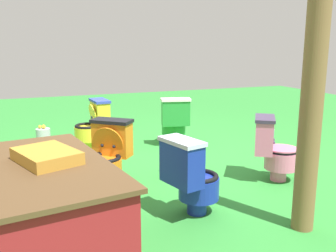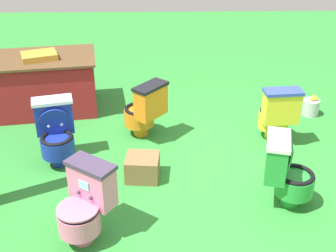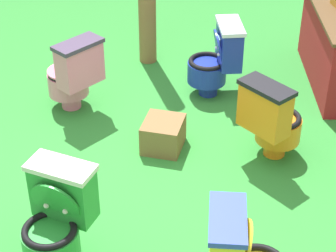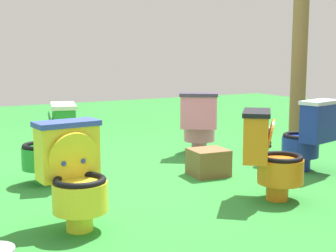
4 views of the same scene
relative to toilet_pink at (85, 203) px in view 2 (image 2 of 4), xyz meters
name	(u,v)px [view 2 (image 2 of 4)]	position (x,y,z in m)	size (l,w,h in m)	color
ground	(195,185)	(1.02, 0.74, -0.37)	(14.00, 14.00, 0.00)	#2D8433
toilet_pink	(85,203)	(0.00, 0.00, 0.00)	(0.61, 0.63, 0.73)	pink
toilet_green	(286,171)	(1.86, 0.44, 0.00)	(0.58, 0.51, 0.73)	green
toilet_yellow	(277,113)	(2.05, 1.64, 0.00)	(0.45, 0.52, 0.73)	yellow
toilet_orange	(144,109)	(0.47, 1.78, 0.00)	(0.64, 0.62, 0.73)	orange
toilet_blue	(56,132)	(-0.50, 1.25, 0.00)	(0.51, 0.57, 0.73)	#192D9E
vendor_table	(42,83)	(-0.94, 2.55, 0.02)	(1.57, 1.07, 0.85)	maroon
small_crate	(143,167)	(0.46, 0.90, -0.24)	(0.32, 0.35, 0.26)	brown
lemon_bucket	(311,107)	(2.70, 2.32, -0.25)	(0.22, 0.22, 0.28)	#B7B7BF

